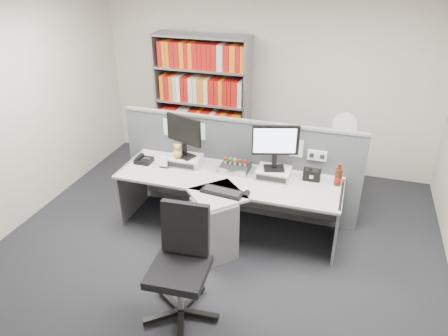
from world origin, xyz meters
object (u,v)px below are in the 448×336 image
(desk_phone, at_px, (144,160))
(desk_fan, at_px, (344,127))
(office_chair, at_px, (181,261))
(keyboard, at_px, (222,192))
(desk, at_px, (223,206))
(cola_bottle, at_px, (338,177))
(desk_calendar, at_px, (164,163))
(monitor_left, at_px, (184,133))
(filing_cabinet, at_px, (338,174))
(mouse, at_px, (247,193))
(shelving_unit, at_px, (203,104))
(desktop_pc, at_px, (235,167))
(monitor_right, at_px, (275,144))
(speaker, at_px, (312,175))

(desk_phone, height_order, desk_fan, desk_fan)
(office_chair, bearing_deg, desk_phone, 127.26)
(keyboard, bearing_deg, desk, 106.63)
(desk_fan, bearing_deg, cola_bottle, -88.94)
(desk, bearing_deg, desk_calendar, 163.99)
(keyboard, bearing_deg, cola_bottle, 25.34)
(monitor_left, bearing_deg, desk_calendar, -144.22)
(monitor_left, relative_size, filing_cabinet, 0.74)
(desk_fan, bearing_deg, monitor_left, -150.60)
(desk_phone, bearing_deg, desk_fan, 26.08)
(office_chair, bearing_deg, filing_cabinet, 64.50)
(desk, distance_m, mouse, 0.43)
(desk_phone, xyz_separation_m, cola_bottle, (2.33, 0.14, 0.07))
(filing_cabinet, bearing_deg, shelving_unit, 167.93)
(desk_fan, bearing_deg, keyboard, -126.85)
(desk, xyz_separation_m, cola_bottle, (1.22, 0.41, 0.36))
(cola_bottle, bearing_deg, desktop_pc, -179.56)
(desk_phone, bearing_deg, office_chair, -52.74)
(cola_bottle, relative_size, desk_fan, 0.50)
(monitor_left, relative_size, desk_phone, 2.61)
(desk_phone, bearing_deg, keyboard, -19.76)
(keyboard, relative_size, shelving_unit, 0.24)
(cola_bottle, bearing_deg, mouse, -150.94)
(shelving_unit, bearing_deg, filing_cabinet, -12.07)
(desk, relative_size, filing_cabinet, 3.71)
(desk_calendar, bearing_deg, filing_cabinet, 30.12)
(desk_calendar, distance_m, shelving_unit, 1.63)
(desk_fan, height_order, office_chair, desk_fan)
(desk, relative_size, shelving_unit, 1.30)
(monitor_left, distance_m, desk_calendar, 0.44)
(monitor_right, height_order, desk_calendar, monitor_right)
(monitor_right, bearing_deg, mouse, -112.03)
(keyboard, distance_m, shelving_unit, 2.22)
(desk_phone, distance_m, cola_bottle, 2.33)
(monitor_left, height_order, desk_calendar, monitor_left)
(desk_fan, bearing_deg, mouse, -120.95)
(desk_phone, height_order, office_chair, office_chair)
(desk_phone, distance_m, desk_calendar, 0.30)
(desk, xyz_separation_m, speaker, (0.93, 0.44, 0.33))
(keyboard, relative_size, desk_phone, 2.44)
(monitor_right, relative_size, shelving_unit, 0.27)
(shelving_unit, bearing_deg, desk_fan, -12.08)
(mouse, xyz_separation_m, desk_fan, (0.90, 1.50, 0.29))
(filing_cabinet, bearing_deg, monitor_left, -150.58)
(desk_calendar, bearing_deg, shelving_unit, 93.15)
(desk_phone, bearing_deg, speaker, 4.90)
(desktop_pc, relative_size, keyboard, 0.68)
(desk_fan, bearing_deg, desktop_pc, -139.52)
(mouse, relative_size, filing_cabinet, 0.17)
(desk_calendar, distance_m, cola_bottle, 2.04)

